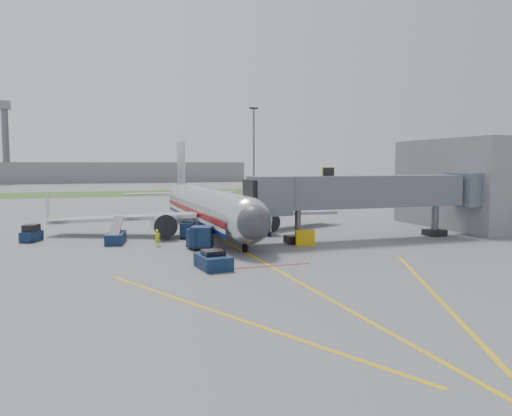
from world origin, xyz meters
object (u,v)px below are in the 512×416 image
object	(u,v)px
baggage_tug	(31,234)
ramp_worker	(158,238)
pushback_tug	(213,261)
airliner	(208,207)
belt_loader	(116,237)

from	to	relation	value
baggage_tug	ramp_worker	world-z (taller)	baggage_tug
pushback_tug	ramp_worker	xyz separation A→B (m)	(-2.38, 10.72, 0.21)
airliner	pushback_tug	distance (m)	19.29
baggage_tug	ramp_worker	bearing A→B (deg)	-31.13
airliner	ramp_worker	bearing A→B (deg)	-128.49
belt_loader	ramp_worker	distance (m)	4.55
airliner	baggage_tug	bearing A→B (deg)	-174.94
airliner	ramp_worker	xyz separation A→B (m)	(-6.38, -8.03, -1.90)
ramp_worker	belt_loader	bearing A→B (deg)	117.79
belt_loader	ramp_worker	world-z (taller)	belt_loader
pushback_tug	belt_loader	world-z (taller)	belt_loader
baggage_tug	belt_loader	distance (m)	8.18
pushback_tug	ramp_worker	bearing A→B (deg)	102.52
ramp_worker	pushback_tug	bearing A→B (deg)	-97.76
baggage_tug	belt_loader	world-z (taller)	belt_loader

